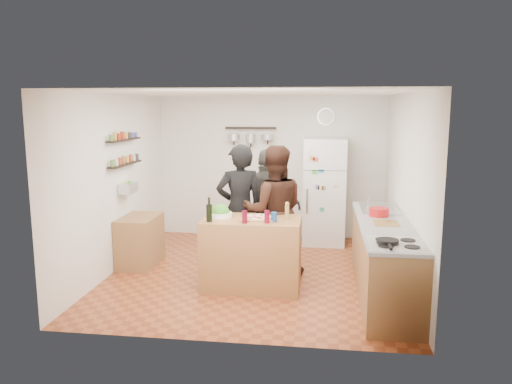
# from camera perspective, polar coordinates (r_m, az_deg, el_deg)

# --- Properties ---
(room_shell) EXTENTS (4.20, 4.20, 4.20)m
(room_shell) POSITION_cam_1_polar(r_m,az_deg,el_deg) (7.20, 0.31, 1.17)
(room_shell) COLOR brown
(room_shell) RESTS_ON ground
(prep_island) EXTENTS (1.25, 0.72, 0.91)m
(prep_island) POSITION_cam_1_polar(r_m,az_deg,el_deg) (6.49, -0.51, -7.01)
(prep_island) COLOR olive
(prep_island) RESTS_ON floor
(pizza_board) EXTENTS (0.42, 0.34, 0.02)m
(pizza_board) POSITION_cam_1_polar(r_m,az_deg,el_deg) (6.34, 0.18, -3.07)
(pizza_board) COLOR olive
(pizza_board) RESTS_ON prep_island
(pizza) EXTENTS (0.34, 0.34, 0.02)m
(pizza) POSITION_cam_1_polar(r_m,az_deg,el_deg) (6.33, 0.18, -2.90)
(pizza) COLOR beige
(pizza) RESTS_ON pizza_board
(salad_bowl) EXTENTS (0.31, 0.31, 0.06)m
(salad_bowl) POSITION_cam_1_polar(r_m,az_deg,el_deg) (6.48, -4.13, -2.61)
(salad_bowl) COLOR white
(salad_bowl) RESTS_ON prep_island
(wine_bottle) EXTENTS (0.07, 0.07, 0.22)m
(wine_bottle) POSITION_cam_1_polar(r_m,az_deg,el_deg) (6.22, -5.37, -2.41)
(wine_bottle) COLOR black
(wine_bottle) RESTS_ON prep_island
(wine_glass_near) EXTENTS (0.07, 0.07, 0.16)m
(wine_glass_near) POSITION_cam_1_polar(r_m,az_deg,el_deg) (6.13, -1.30, -2.86)
(wine_glass_near) COLOR #58071A
(wine_glass_near) RESTS_ON prep_island
(wine_glass_far) EXTENTS (0.06, 0.06, 0.16)m
(wine_glass_far) POSITION_cam_1_polar(r_m,az_deg,el_deg) (6.13, 1.26, -2.85)
(wine_glass_far) COLOR maroon
(wine_glass_far) RESTS_ON prep_island
(pepper_mill) EXTENTS (0.05, 0.05, 0.18)m
(pepper_mill) POSITION_cam_1_polar(r_m,az_deg,el_deg) (6.35, 3.57, -2.33)
(pepper_mill) COLOR olive
(pepper_mill) RESTS_ON prep_island
(salt_canister) EXTENTS (0.07, 0.07, 0.12)m
(salt_canister) POSITION_cam_1_polar(r_m,az_deg,el_deg) (6.20, 2.07, -2.88)
(salt_canister) COLOR navy
(salt_canister) RESTS_ON prep_island
(person_left) EXTENTS (0.77, 0.63, 1.82)m
(person_left) POSITION_cam_1_polar(r_m,az_deg,el_deg) (6.99, -1.87, -1.93)
(person_left) COLOR black
(person_left) RESTS_ON floor
(person_center) EXTENTS (0.98, 0.82, 1.81)m
(person_center) POSITION_cam_1_polar(r_m,az_deg,el_deg) (6.89, 2.06, -2.16)
(person_center) COLOR black
(person_center) RESTS_ON floor
(person_back) EXTENTS (1.00, 0.42, 1.71)m
(person_back) POSITION_cam_1_polar(r_m,az_deg,el_deg) (7.42, 1.28, -1.67)
(person_back) COLOR #2F2D2A
(person_back) RESTS_ON floor
(counter_run) EXTENTS (0.63, 2.63, 0.90)m
(counter_run) POSITION_cam_1_polar(r_m,az_deg,el_deg) (6.46, 14.46, -7.46)
(counter_run) COLOR #9E7042
(counter_run) RESTS_ON floor
(stove_top) EXTENTS (0.60, 0.62, 0.02)m
(stove_top) POSITION_cam_1_polar(r_m,az_deg,el_deg) (5.42, 15.82, -5.78)
(stove_top) COLOR white
(stove_top) RESTS_ON counter_run
(skillet) EXTENTS (0.23, 0.23, 0.04)m
(skillet) POSITION_cam_1_polar(r_m,az_deg,el_deg) (5.39, 14.80, -5.48)
(skillet) COLOR black
(skillet) RESTS_ON stove_top
(sink) EXTENTS (0.50, 0.80, 0.03)m
(sink) POSITION_cam_1_polar(r_m,az_deg,el_deg) (7.16, 13.84, -1.89)
(sink) COLOR silver
(sink) RESTS_ON counter_run
(cutting_board) EXTENTS (0.30, 0.40, 0.02)m
(cutting_board) POSITION_cam_1_polar(r_m,az_deg,el_deg) (6.30, 14.68, -3.57)
(cutting_board) COLOR olive
(cutting_board) RESTS_ON counter_run
(red_bowl) EXTENTS (0.25, 0.25, 0.11)m
(red_bowl) POSITION_cam_1_polar(r_m,az_deg,el_deg) (6.67, 13.87, -2.24)
(red_bowl) COLOR #B51418
(red_bowl) RESTS_ON counter_run
(fridge) EXTENTS (0.70, 0.68, 1.80)m
(fridge) POSITION_cam_1_polar(r_m,az_deg,el_deg) (8.54, 7.81, 0.08)
(fridge) COLOR white
(fridge) RESTS_ON floor
(wall_clock) EXTENTS (0.30, 0.03, 0.30)m
(wall_clock) POSITION_cam_1_polar(r_m,az_deg,el_deg) (8.76, 8.00, 8.53)
(wall_clock) COLOR silver
(wall_clock) RESTS_ON back_wall
(spice_shelf_lower) EXTENTS (0.12, 1.00, 0.02)m
(spice_shelf_lower) POSITION_cam_1_polar(r_m,az_deg,el_deg) (7.48, -14.72, 3.11)
(spice_shelf_lower) COLOR black
(spice_shelf_lower) RESTS_ON left_wall
(spice_shelf_upper) EXTENTS (0.12, 1.00, 0.02)m
(spice_shelf_upper) POSITION_cam_1_polar(r_m,az_deg,el_deg) (7.45, -14.84, 5.78)
(spice_shelf_upper) COLOR black
(spice_shelf_upper) RESTS_ON left_wall
(produce_basket) EXTENTS (0.18, 0.35, 0.14)m
(produce_basket) POSITION_cam_1_polar(r_m,az_deg,el_deg) (7.52, -14.40, 0.46)
(produce_basket) COLOR silver
(produce_basket) RESTS_ON left_wall
(side_table) EXTENTS (0.50, 0.80, 0.73)m
(side_table) POSITION_cam_1_polar(r_m,az_deg,el_deg) (7.60, -13.10, -5.45)
(side_table) COLOR #9D7041
(side_table) RESTS_ON floor
(pot_rack) EXTENTS (0.90, 0.04, 0.04)m
(pot_rack) POSITION_cam_1_polar(r_m,az_deg,el_deg) (8.77, -0.62, 7.32)
(pot_rack) COLOR black
(pot_rack) RESTS_ON back_wall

